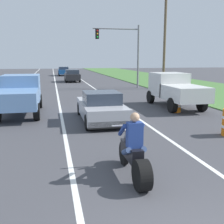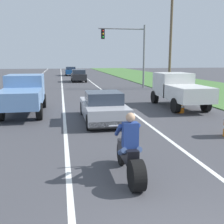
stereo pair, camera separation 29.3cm
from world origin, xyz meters
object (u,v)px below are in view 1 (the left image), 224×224
object	(u,v)px
pickup_truck_left_lane_light_blue	(20,93)
motorcycle_with_rider	(134,155)
distant_car_further_ahead	(64,71)
traffic_light_mast_near	(125,46)
construction_barrel_mid	(176,103)
sports_car_silver	(101,107)
pickup_truck_right_shoulder_white	(175,88)
distant_car_far_ahead	(72,76)

from	to	relation	value
pickup_truck_left_lane_light_blue	motorcycle_with_rider	bearing A→B (deg)	-68.41
motorcycle_with_rider	pickup_truck_left_lane_light_blue	size ratio (longest dim) A/B	0.46
motorcycle_with_rider	distant_car_further_ahead	world-z (taller)	motorcycle_with_rider
distant_car_further_ahead	traffic_light_mast_near	bearing A→B (deg)	-77.25
motorcycle_with_rider	construction_barrel_mid	xyz separation A→B (m)	(4.63, 7.62, -0.09)
sports_car_silver	distant_car_further_ahead	bearing A→B (deg)	90.27
pickup_truck_right_shoulder_white	distant_car_far_ahead	xyz separation A→B (m)	(-4.59, 19.83, -0.33)
traffic_light_mast_near	distant_car_further_ahead	world-z (taller)	traffic_light_mast_near
sports_car_silver	construction_barrel_mid	size ratio (longest dim) A/B	4.30
distant_car_further_ahead	pickup_truck_left_lane_light_blue	bearing A→B (deg)	-96.20
pickup_truck_left_lane_light_blue	distant_car_further_ahead	distance (m)	33.54
motorcycle_with_rider	pickup_truck_left_lane_light_blue	world-z (taller)	pickup_truck_left_lane_light_blue
sports_car_silver	motorcycle_with_rider	bearing A→B (deg)	-92.98
sports_car_silver	pickup_truck_right_shoulder_white	bearing A→B (deg)	29.34
sports_car_silver	traffic_light_mast_near	world-z (taller)	traffic_light_mast_near
pickup_truck_right_shoulder_white	sports_car_silver	bearing A→B (deg)	-150.66
pickup_truck_right_shoulder_white	motorcycle_with_rider	bearing A→B (deg)	-119.95
traffic_light_mast_near	distant_car_further_ahead	distance (m)	22.61
motorcycle_with_rider	distant_car_further_ahead	xyz separation A→B (m)	(0.16, 42.09, 0.18)
pickup_truck_left_lane_light_blue	distant_car_far_ahead	xyz separation A→B (m)	(4.13, 20.21, -0.33)
pickup_truck_left_lane_light_blue	traffic_light_mast_near	distance (m)	14.63
traffic_light_mast_near	pickup_truck_left_lane_light_blue	bearing A→B (deg)	-126.64
pickup_truck_left_lane_light_blue	pickup_truck_right_shoulder_white	bearing A→B (deg)	2.48
sports_car_silver	distant_car_further_ahead	world-z (taller)	distant_car_further_ahead
pickup_truck_left_lane_light_blue	construction_barrel_mid	world-z (taller)	pickup_truck_left_lane_light_blue
construction_barrel_mid	pickup_truck_right_shoulder_white	bearing A→B (deg)	67.51
pickup_truck_left_lane_light_blue	construction_barrel_mid	distance (m)	8.19
pickup_truck_left_lane_light_blue	pickup_truck_right_shoulder_white	world-z (taller)	same
motorcycle_with_rider	sports_car_silver	bearing A→B (deg)	87.02
motorcycle_with_rider	sports_car_silver	xyz separation A→B (m)	(0.33, 6.35, 0.04)
pickup_truck_right_shoulder_white	traffic_light_mast_near	xyz separation A→B (m)	(-0.15, 11.13, 2.88)
construction_barrel_mid	pickup_truck_left_lane_light_blue	bearing A→B (deg)	172.07
traffic_light_mast_near	distant_car_far_ahead	world-z (taller)	traffic_light_mast_near
traffic_light_mast_near	distant_car_far_ahead	xyz separation A→B (m)	(-4.44, 8.70, -3.22)
motorcycle_with_rider	pickup_truck_right_shoulder_white	size ratio (longest dim) A/B	0.46
pickup_truck_left_lane_light_blue	sports_car_silver	bearing A→B (deg)	-32.23
sports_car_silver	distant_car_far_ahead	size ratio (longest dim) A/B	1.08
pickup_truck_right_shoulder_white	construction_barrel_mid	bearing A→B (deg)	-112.49
pickup_truck_right_shoulder_white	distant_car_further_ahead	distance (m)	33.36
motorcycle_with_rider	pickup_truck_right_shoulder_white	xyz separation A→B (m)	(5.26, 9.12, 0.51)
pickup_truck_left_lane_light_blue	distant_car_far_ahead	distance (m)	20.63
construction_barrel_mid	distant_car_further_ahead	bearing A→B (deg)	97.39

